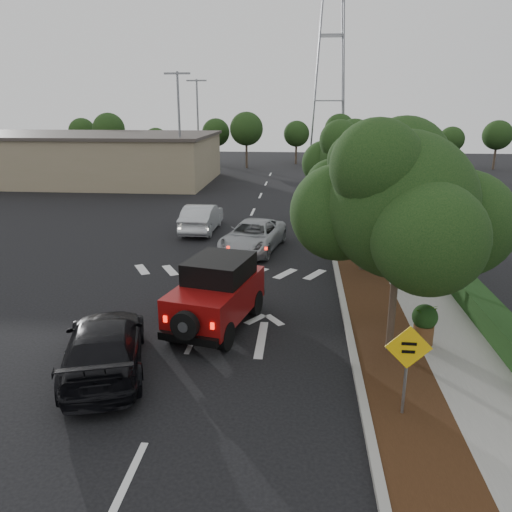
# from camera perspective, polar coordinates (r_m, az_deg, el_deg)

# --- Properties ---
(ground) EXTENTS (120.00, 120.00, 0.00)m
(ground) POSITION_cam_1_polar(r_m,az_deg,el_deg) (15.17, -7.03, -9.13)
(ground) COLOR black
(ground) RESTS_ON ground
(curb) EXTENTS (0.20, 70.00, 0.15)m
(curb) POSITION_cam_1_polar(r_m,az_deg,el_deg) (26.18, 8.42, 2.27)
(curb) COLOR #9E9B93
(curb) RESTS_ON ground
(planting_strip) EXTENTS (1.80, 70.00, 0.12)m
(planting_strip) POSITION_cam_1_polar(r_m,az_deg,el_deg) (26.26, 10.60, 2.17)
(planting_strip) COLOR black
(planting_strip) RESTS_ON ground
(sidewalk) EXTENTS (2.00, 70.00, 0.12)m
(sidewalk) POSITION_cam_1_polar(r_m,az_deg,el_deg) (26.51, 14.69, 2.04)
(sidewalk) COLOR gray
(sidewalk) RESTS_ON ground
(hedge) EXTENTS (0.80, 70.00, 0.80)m
(hedge) POSITION_cam_1_polar(r_m,az_deg,el_deg) (26.70, 17.71, 2.64)
(hedge) COLOR black
(hedge) RESTS_ON ground
(commercial_building) EXTENTS (22.00, 12.00, 4.00)m
(commercial_building) POSITION_cam_1_polar(r_m,az_deg,el_deg) (47.52, -18.80, 10.50)
(commercial_building) COLOR gray
(commercial_building) RESTS_ON ground
(transmission_tower) EXTENTS (7.00, 4.00, 28.00)m
(transmission_tower) POSITION_cam_1_polar(r_m,az_deg,el_deg) (61.72, 8.03, 10.65)
(transmission_tower) COLOR slate
(transmission_tower) RESTS_ON ground
(street_tree_near) EXTENTS (3.80, 3.80, 5.92)m
(street_tree_near) POSITION_cam_1_polar(r_m,az_deg,el_deg) (14.64, 14.90, -10.63)
(street_tree_near) COLOR black
(street_tree_near) RESTS_ON ground
(street_tree_mid) EXTENTS (3.20, 3.20, 5.32)m
(street_tree_mid) POSITION_cam_1_polar(r_m,az_deg,el_deg) (21.03, 11.89, -1.81)
(street_tree_mid) COLOR black
(street_tree_mid) RESTS_ON ground
(street_tree_far) EXTENTS (3.40, 3.40, 5.62)m
(street_tree_far) POSITION_cam_1_polar(r_m,az_deg,el_deg) (27.24, 10.41, 2.58)
(street_tree_far) COLOR black
(street_tree_far) RESTS_ON ground
(light_pole_a) EXTENTS (2.00, 0.22, 9.00)m
(light_pole_a) POSITION_cam_1_polar(r_m,az_deg,el_deg) (40.98, -8.43, 7.47)
(light_pole_a) COLOR slate
(light_pole_a) RESTS_ON ground
(light_pole_b) EXTENTS (2.00, 0.22, 9.00)m
(light_pole_b) POSITION_cam_1_polar(r_m,az_deg,el_deg) (52.78, -6.48, 9.65)
(light_pole_b) COLOR slate
(light_pole_b) RESTS_ON ground
(red_jeep) EXTENTS (2.70, 4.40, 2.15)m
(red_jeep) POSITION_cam_1_polar(r_m,az_deg,el_deg) (15.47, -4.28, -4.09)
(red_jeep) COLOR black
(red_jeep) RESTS_ON ground
(silver_suv_ahead) EXTENTS (3.20, 5.33, 1.38)m
(silver_suv_ahead) POSITION_cam_1_polar(r_m,az_deg,el_deg) (23.47, -0.35, 2.30)
(silver_suv_ahead) COLOR #A3A6AA
(silver_suv_ahead) RESTS_ON ground
(black_suv_oncoming) EXTENTS (3.28, 5.17, 1.40)m
(black_suv_oncoming) POSITION_cam_1_polar(r_m,az_deg,el_deg) (13.60, -16.94, -9.75)
(black_suv_oncoming) COLOR black
(black_suv_oncoming) RESTS_ON ground
(silver_sedan_oncoming) EXTENTS (1.66, 4.55, 1.49)m
(silver_sedan_oncoming) POSITION_cam_1_polar(r_m,az_deg,el_deg) (27.25, -6.23, 4.38)
(silver_sedan_oncoming) COLOR #B8BBC0
(silver_sedan_oncoming) RESTS_ON ground
(parked_suv) EXTENTS (4.43, 2.93, 1.40)m
(parked_suv) POSITION_cam_1_polar(r_m,az_deg,el_deg) (41.17, -12.45, 8.29)
(parked_suv) COLOR #9DA0A4
(parked_suv) RESTS_ON ground
(speed_hump_sign) EXTENTS (0.99, 0.09, 2.11)m
(speed_hump_sign) POSITION_cam_1_polar(r_m,az_deg,el_deg) (11.29, 16.92, -11.14)
(speed_hump_sign) COLOR slate
(speed_hump_sign) RESTS_ON ground
(terracotta_planter) EXTENTS (0.71, 0.71, 1.24)m
(terracotta_planter) POSITION_cam_1_polar(r_m,az_deg,el_deg) (14.87, 18.71, -6.98)
(terracotta_planter) COLOR brown
(terracotta_planter) RESTS_ON ground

